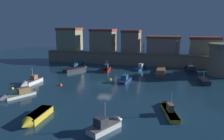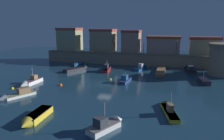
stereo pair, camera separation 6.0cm
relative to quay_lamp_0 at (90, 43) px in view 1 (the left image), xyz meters
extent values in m
plane|color=#19384C|center=(11.28, -21.13, -5.71)|extent=(120.19, 120.19, 0.00)
cube|color=gray|center=(11.28, 0.00, -4.17)|extent=(48.87, 2.19, 3.08)
cube|color=#73644F|center=(11.28, 0.00, -2.51)|extent=(48.87, 2.49, 0.24)
cube|color=gray|center=(-8.30, 3.84, 0.55)|extent=(6.57, 5.49, 6.36)
cube|color=#97412F|center=(-8.30, 3.84, 4.08)|extent=(6.84, 5.71, 0.70)
cube|color=#998564|center=(2.94, 3.85, 0.38)|extent=(6.86, 5.50, 6.04)
cube|color=#A03D37|center=(2.94, 3.85, 3.75)|extent=(7.14, 5.72, 0.70)
cube|color=gray|center=(11.58, 3.79, 0.24)|extent=(4.99, 5.39, 5.75)
cube|color=#953A2E|center=(11.58, 3.79, 3.47)|extent=(5.19, 5.60, 0.70)
cube|color=gray|center=(20.77, 3.59, -0.55)|extent=(8.76, 4.98, 4.17)
cube|color=brown|center=(20.77, 3.59, 1.88)|extent=(9.11, 5.18, 0.70)
cube|color=tan|center=(31.42, 3.25, -0.57)|extent=(7.44, 4.31, 4.13)
cube|color=brown|center=(31.42, 3.25, 1.85)|extent=(7.74, 4.49, 0.70)
cube|color=brown|center=(20.88, -7.00, -5.40)|extent=(1.96, 11.82, 0.62)
cylinder|color=brown|center=(21.76, -3.07, -5.36)|extent=(0.20, 0.20, 0.70)
cylinder|color=brown|center=(21.76, -7.00, -5.36)|extent=(0.20, 0.20, 0.70)
cylinder|color=brown|center=(21.76, -10.94, -5.36)|extent=(0.20, 0.20, 0.70)
cylinder|color=black|center=(0.00, 0.00, -0.74)|extent=(0.12, 0.12, 3.31)
sphere|color=#F9D172|center=(0.00, 0.00, 1.07)|extent=(0.32, 0.32, 0.32)
cylinder|color=black|center=(7.41, 0.00, -0.90)|extent=(0.12, 0.12, 2.99)
sphere|color=#F9D172|center=(7.41, 0.00, 0.74)|extent=(0.32, 0.32, 0.32)
cylinder|color=black|center=(15.74, 0.00, -1.07)|extent=(0.12, 0.12, 2.64)
sphere|color=#F9D172|center=(15.74, 0.00, 0.40)|extent=(0.32, 0.32, 0.32)
cylinder|color=black|center=(24.23, 0.00, -0.65)|extent=(0.12, 0.12, 3.49)
sphere|color=#F9D172|center=(24.23, 0.00, 1.25)|extent=(0.32, 0.32, 0.32)
cube|color=gold|center=(8.26, -37.20, -5.30)|extent=(1.81, 4.34, 0.81)
cone|color=gold|center=(8.43, -39.87, -5.30)|extent=(1.54, 1.28, 1.46)
cube|color=#635710|center=(8.26, -37.20, -4.94)|extent=(1.84, 4.42, 0.08)
cube|color=gold|center=(23.19, -31.85, -5.48)|extent=(2.46, 5.49, 0.46)
cone|color=gold|center=(22.37, -28.61, -5.48)|extent=(1.42, 1.63, 1.10)
cube|color=#666B12|center=(23.19, -31.85, -5.29)|extent=(2.51, 5.60, 0.08)
cube|color=olive|center=(23.21, -31.89, -4.79)|extent=(0.94, 1.33, 0.92)
cube|color=#99B7C6|center=(23.06, -31.30, -4.74)|extent=(0.59, 0.20, 0.55)
cylinder|color=#B2B2B7|center=(23.26, -32.09, -4.05)|extent=(0.08, 0.08, 2.40)
cube|color=#333338|center=(27.65, -4.99, -5.44)|extent=(2.44, 5.79, 0.55)
cone|color=#333338|center=(27.27, -1.56, -5.44)|extent=(1.88, 1.58, 1.74)
cube|color=black|center=(27.65, -4.99, -5.20)|extent=(2.49, 5.90, 0.08)
cube|color=#333842|center=(27.70, -5.43, -4.71)|extent=(1.52, 2.25, 0.90)
cylinder|color=#B2B2B7|center=(27.64, -4.89, -4.22)|extent=(0.08, 0.08, 1.88)
cube|color=#333338|center=(0.71, -11.94, -5.32)|extent=(3.91, 5.85, 0.77)
cone|color=#333338|center=(2.20, -8.78, -5.32)|extent=(2.01, 1.93, 1.57)
cube|color=black|center=(0.71, -11.94, -4.98)|extent=(3.99, 5.97, 0.08)
cylinder|color=#B2B2B7|center=(0.73, -11.91, -4.28)|extent=(0.08, 0.08, 1.31)
cube|color=navy|center=(14.63, -18.40, -5.44)|extent=(1.78, 4.66, 0.54)
cone|color=navy|center=(14.87, -15.55, -5.44)|extent=(1.44, 1.38, 1.34)
cube|color=black|center=(14.63, -18.40, -5.21)|extent=(1.82, 4.75, 0.08)
cube|color=navy|center=(14.60, -18.74, -4.69)|extent=(1.16, 1.64, 0.97)
cube|color=#99B7C6|center=(14.67, -17.96, -4.64)|extent=(0.93, 0.14, 0.58)
cylinder|color=#B2B2B7|center=(14.64, -18.36, -4.50)|extent=(0.08, 0.08, 1.34)
cube|color=#195689|center=(15.79, -6.09, -5.45)|extent=(2.81, 4.59, 0.53)
cone|color=#195689|center=(16.68, -3.51, -5.45)|extent=(1.72, 1.61, 1.40)
cube|color=#0A1F4B|center=(15.79, -6.09, -5.22)|extent=(2.86, 4.68, 0.08)
cube|color=silver|center=(15.90, -5.77, -4.70)|extent=(1.24, 1.31, 0.96)
cube|color=#99B7C6|center=(16.07, -5.27, -4.65)|extent=(0.83, 0.34, 0.58)
cube|color=red|center=(8.11, -9.52, -5.36)|extent=(1.98, 5.53, 0.70)
cone|color=red|center=(7.64, -6.20, -5.36)|extent=(1.35, 1.55, 1.16)
cube|color=maroon|center=(8.11, -9.52, -5.05)|extent=(2.02, 5.65, 0.08)
cube|color=#333842|center=(8.21, -10.18, -4.48)|extent=(1.19, 2.15, 1.05)
cylinder|color=#B2B2B7|center=(8.09, -9.34, -4.12)|extent=(0.08, 0.08, 1.77)
cube|color=white|center=(0.83, -31.24, -5.47)|extent=(3.38, 4.72, 0.48)
cone|color=white|center=(-0.44, -33.78, -5.47)|extent=(1.86, 1.78, 1.45)
cube|color=#7A8256|center=(0.83, -31.24, -5.27)|extent=(3.45, 4.81, 0.08)
cube|color=olive|center=(1.09, -30.71, -4.83)|extent=(1.64, 2.03, 0.81)
cube|color=#195689|center=(-1.78, -4.21, -5.46)|extent=(1.99, 4.36, 0.50)
cone|color=#195689|center=(-1.58, -6.88, -5.46)|extent=(1.68, 1.30, 1.60)
cube|color=#0E2B3A|center=(-1.78, -4.21, -5.25)|extent=(2.03, 4.45, 0.08)
cube|color=white|center=(16.64, -37.94, -5.38)|extent=(3.08, 4.04, 0.67)
cone|color=white|center=(17.74, -35.84, -5.38)|extent=(1.74, 1.60, 1.41)
cube|color=slate|center=(16.64, -37.94, -5.09)|extent=(3.14, 4.12, 0.08)
cube|color=#333842|center=(16.42, -38.34, -4.57)|extent=(1.54, 1.54, 0.95)
cube|color=#99B7C6|center=(16.69, -37.84, -4.52)|extent=(0.94, 0.53, 0.57)
cylinder|color=#B2B2B7|center=(16.69, -37.84, -3.86)|extent=(0.08, 0.08, 2.37)
cube|color=#333338|center=(29.29, -15.05, -5.31)|extent=(1.97, 4.47, 0.81)
cone|color=#333338|center=(28.95, -12.36, -5.31)|extent=(1.50, 1.37, 1.36)
cube|color=black|center=(29.29, -15.05, -4.94)|extent=(2.01, 4.56, 0.08)
cylinder|color=#B2B2B7|center=(29.25, -14.74, -4.27)|extent=(0.08, 0.08, 1.25)
cube|color=white|center=(-1.98, -24.31, -5.33)|extent=(1.55, 4.40, 0.75)
cone|color=white|center=(-1.99, -27.07, -5.33)|extent=(1.46, 1.24, 1.45)
cube|color=#815A68|center=(-1.98, -24.31, -5.00)|extent=(1.58, 4.49, 0.08)
cube|color=olive|center=(-1.97, -23.86, -4.55)|extent=(0.92, 1.09, 0.82)
cylinder|color=#B2B2B7|center=(-1.98, -24.25, -3.82)|extent=(0.08, 0.08, 2.28)
sphere|color=#EA4C19|center=(3.68, -24.01, -5.71)|extent=(0.72, 0.72, 0.72)
sphere|color=yellow|center=(11.38, -17.65, -5.71)|extent=(0.64, 0.64, 0.64)
sphere|color=yellow|center=(-3.31, -28.21, -5.71)|extent=(0.58, 0.58, 0.58)
camera|label=1|loc=(22.88, -57.04, 5.01)|focal=33.52mm
camera|label=2|loc=(22.93, -57.02, 5.01)|focal=33.52mm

